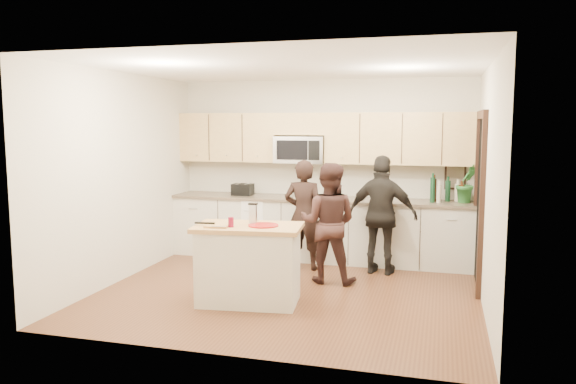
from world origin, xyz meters
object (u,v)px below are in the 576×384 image
(woman_right, at_px, (382,215))
(woman_left, at_px, (304,215))
(toaster, at_px, (243,189))
(woman_center, at_px, (328,223))
(island, at_px, (249,264))

(woman_right, bearing_deg, woman_left, 9.96)
(toaster, xyz_separation_m, woman_center, (1.58, -1.13, -0.25))
(woman_left, bearing_deg, island, 81.39)
(woman_center, relative_size, woman_right, 0.96)
(toaster, height_order, woman_center, woman_center)
(woman_right, bearing_deg, island, 59.29)
(island, distance_m, woman_left, 1.68)
(toaster, relative_size, woman_center, 0.20)
(island, distance_m, woman_right, 2.16)
(woman_left, distance_m, woman_right, 1.08)
(island, relative_size, woman_left, 0.83)
(island, xyz_separation_m, woman_right, (1.33, 1.67, 0.36))
(island, bearing_deg, woman_right, 44.66)
(woman_center, xyz_separation_m, woman_right, (0.62, 0.59, 0.04))
(toaster, distance_m, woman_center, 1.95)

